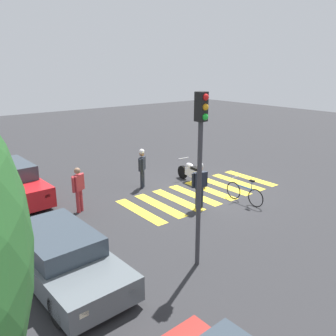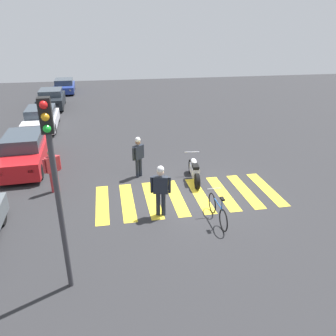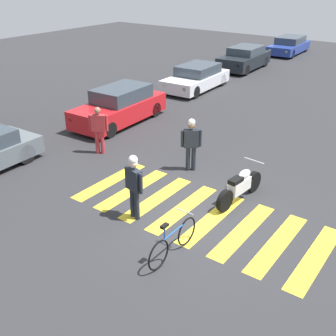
{
  "view_description": "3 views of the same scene",
  "coord_description": "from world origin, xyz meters",
  "px_view_note": "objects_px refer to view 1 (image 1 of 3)",
  "views": [
    {
      "loc": [
        -9.96,
        9.73,
        5.17
      ],
      "look_at": [
        0.43,
        1.5,
        1.26
      ],
      "focal_mm": 37.39,
      "sensor_mm": 36.0,
      "label": 1
    },
    {
      "loc": [
        -10.45,
        2.77,
        5.79
      ],
      "look_at": [
        -0.09,
        0.78,
        1.24
      ],
      "focal_mm": 34.99,
      "sensor_mm": 36.0,
      "label": 2
    },
    {
      "loc": [
        -8.02,
        -4.9,
        5.93
      ],
      "look_at": [
        0.49,
        1.33,
        0.77
      ],
      "focal_mm": 44.38,
      "sensor_mm": 36.0,
      "label": 3
    }
  ],
  "objects_px": {
    "leaning_bicycle": "(244,193)",
    "pedestrian_bystander": "(78,187)",
    "car_red_convertible": "(11,183)",
    "car_grey_coupe": "(60,255)",
    "police_motorcycle": "(192,173)",
    "officer_on_foot": "(142,166)",
    "officer_by_motorcycle": "(200,182)",
    "traffic_light_pole": "(200,155)"
  },
  "relations": [
    {
      "from": "leaning_bicycle",
      "to": "pedestrian_bystander",
      "type": "xyz_separation_m",
      "value": [
        3.17,
        5.39,
        0.57
      ]
    },
    {
      "from": "car_red_convertible",
      "to": "car_grey_coupe",
      "type": "bearing_deg",
      "value": 175.05
    },
    {
      "from": "car_red_convertible",
      "to": "leaning_bicycle",
      "type": "bearing_deg",
      "value": -130.54
    },
    {
      "from": "leaning_bicycle",
      "to": "car_red_convertible",
      "type": "xyz_separation_m",
      "value": [
        5.97,
        6.98,
        0.31
      ]
    },
    {
      "from": "leaning_bicycle",
      "to": "car_grey_coupe",
      "type": "bearing_deg",
      "value": 92.88
    },
    {
      "from": "police_motorcycle",
      "to": "pedestrian_bystander",
      "type": "relative_size",
      "value": 1.23
    },
    {
      "from": "officer_on_foot",
      "to": "police_motorcycle",
      "type": "bearing_deg",
      "value": -110.82
    },
    {
      "from": "police_motorcycle",
      "to": "officer_by_motorcycle",
      "type": "xyz_separation_m",
      "value": [
        -2.38,
        1.79,
        0.58
      ]
    },
    {
      "from": "car_red_convertible",
      "to": "traffic_light_pole",
      "type": "bearing_deg",
      "value": -162.47
    },
    {
      "from": "pedestrian_bystander",
      "to": "car_red_convertible",
      "type": "relative_size",
      "value": 0.38
    },
    {
      "from": "officer_on_foot",
      "to": "car_red_convertible",
      "type": "height_order",
      "value": "officer_on_foot"
    },
    {
      "from": "officer_by_motorcycle",
      "to": "pedestrian_bystander",
      "type": "distance_m",
      "value": 4.41
    },
    {
      "from": "police_motorcycle",
      "to": "leaning_bicycle",
      "type": "bearing_deg",
      "value": 178.93
    },
    {
      "from": "officer_on_foot",
      "to": "car_red_convertible",
      "type": "xyz_separation_m",
      "value": [
        2.04,
        4.87,
        -0.3
      ]
    },
    {
      "from": "car_grey_coupe",
      "to": "car_red_convertible",
      "type": "distance_m",
      "value": 6.37
    },
    {
      "from": "police_motorcycle",
      "to": "pedestrian_bystander",
      "type": "xyz_separation_m",
      "value": [
        0.07,
        5.45,
        0.51
      ]
    },
    {
      "from": "leaning_bicycle",
      "to": "traffic_light_pole",
      "type": "relative_size",
      "value": 0.39
    },
    {
      "from": "leaning_bicycle",
      "to": "officer_by_motorcycle",
      "type": "distance_m",
      "value": 1.98
    },
    {
      "from": "police_motorcycle",
      "to": "traffic_light_pole",
      "type": "bearing_deg",
      "value": 139.15
    },
    {
      "from": "leaning_bicycle",
      "to": "pedestrian_bystander",
      "type": "bearing_deg",
      "value": 59.54
    },
    {
      "from": "pedestrian_bystander",
      "to": "car_red_convertible",
      "type": "distance_m",
      "value": 3.22
    },
    {
      "from": "officer_on_foot",
      "to": "traffic_light_pole",
      "type": "xyz_separation_m",
      "value": [
        -6.01,
        2.32,
        2.05
      ]
    },
    {
      "from": "car_grey_coupe",
      "to": "leaning_bicycle",
      "type": "bearing_deg",
      "value": -87.12
    },
    {
      "from": "officer_on_foot",
      "to": "pedestrian_bystander",
      "type": "height_order",
      "value": "officer_on_foot"
    },
    {
      "from": "police_motorcycle",
      "to": "car_grey_coupe",
      "type": "bearing_deg",
      "value": 114.64
    },
    {
      "from": "traffic_light_pole",
      "to": "leaning_bicycle",
      "type": "bearing_deg",
      "value": -64.74
    },
    {
      "from": "police_motorcycle",
      "to": "car_red_convertible",
      "type": "relative_size",
      "value": 0.47
    },
    {
      "from": "leaning_bicycle",
      "to": "officer_on_foot",
      "type": "xyz_separation_m",
      "value": [
        3.92,
        2.11,
        0.61
      ]
    },
    {
      "from": "traffic_light_pole",
      "to": "officer_by_motorcycle",
      "type": "bearing_deg",
      "value": -43.88
    },
    {
      "from": "pedestrian_bystander",
      "to": "car_grey_coupe",
      "type": "bearing_deg",
      "value": 148.99
    },
    {
      "from": "officer_on_foot",
      "to": "officer_by_motorcycle",
      "type": "height_order",
      "value": "officer_by_motorcycle"
    },
    {
      "from": "car_grey_coupe",
      "to": "officer_on_foot",
      "type": "bearing_deg",
      "value": -51.55
    },
    {
      "from": "car_red_convertible",
      "to": "traffic_light_pole",
      "type": "distance_m",
      "value": 8.77
    },
    {
      "from": "leaning_bicycle",
      "to": "officer_on_foot",
      "type": "height_order",
      "value": "officer_on_foot"
    },
    {
      "from": "police_motorcycle",
      "to": "pedestrian_bystander",
      "type": "distance_m",
      "value": 5.47
    },
    {
      "from": "traffic_light_pole",
      "to": "officer_on_foot",
      "type": "bearing_deg",
      "value": -21.11
    },
    {
      "from": "police_motorcycle",
      "to": "pedestrian_bystander",
      "type": "bearing_deg",
      "value": 89.25
    },
    {
      "from": "leaning_bicycle",
      "to": "car_red_convertible",
      "type": "height_order",
      "value": "car_red_convertible"
    },
    {
      "from": "leaning_bicycle",
      "to": "car_grey_coupe",
      "type": "height_order",
      "value": "car_grey_coupe"
    },
    {
      "from": "leaning_bicycle",
      "to": "police_motorcycle",
      "type": "bearing_deg",
      "value": -1.07
    },
    {
      "from": "police_motorcycle",
      "to": "officer_by_motorcycle",
      "type": "bearing_deg",
      "value": 143.12
    },
    {
      "from": "officer_on_foot",
      "to": "officer_by_motorcycle",
      "type": "xyz_separation_m",
      "value": [
        -3.2,
        -0.38,
        0.03
      ]
    }
  ]
}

